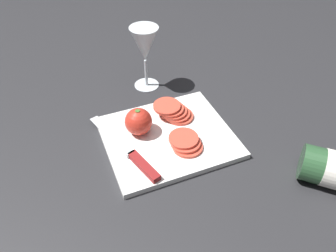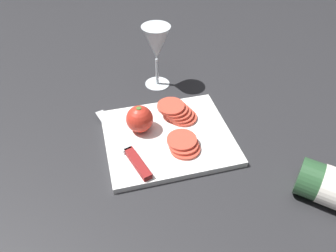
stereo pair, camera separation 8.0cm
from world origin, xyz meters
TOP-DOWN VIEW (x-y plane):
  - ground_plane at (0.00, 0.00)m, footprint 3.00×3.00m
  - cutting_board at (0.09, -0.04)m, footprint 0.31×0.27m
  - wine_glass at (0.12, 0.21)m, footprint 0.08×0.08m
  - whole_tomato at (0.03, -0.00)m, footprint 0.07×0.07m
  - knife at (-0.01, -0.09)m, footprint 0.10×0.27m
  - tomato_slice_stack_near at (0.12, -0.09)m, footprint 0.08×0.09m
  - tomato_slice_stack_far at (0.13, 0.02)m, footprint 0.10×0.09m

SIDE VIEW (x-z plane):
  - ground_plane at x=0.00m, z-range 0.00..0.00m
  - cutting_board at x=0.09m, z-range 0.00..0.02m
  - knife at x=-0.01m, z-range 0.01..0.03m
  - tomato_slice_stack_near at x=0.12m, z-range 0.02..0.04m
  - tomato_slice_stack_far at x=0.13m, z-range 0.02..0.05m
  - whole_tomato at x=0.03m, z-range 0.01..0.08m
  - wine_glass at x=0.12m, z-range 0.04..0.23m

